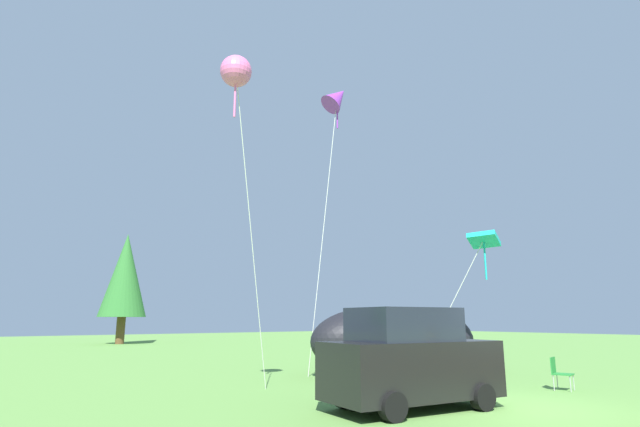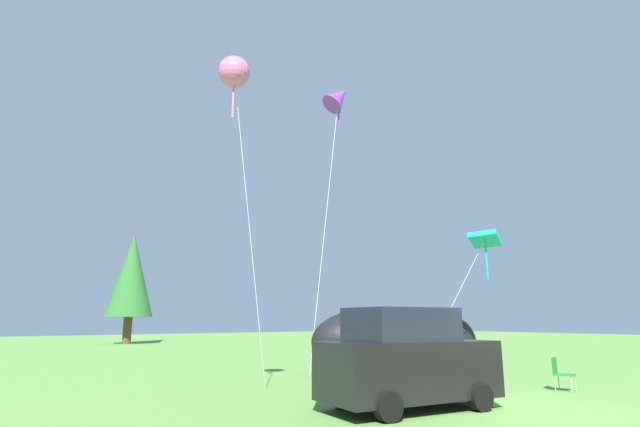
# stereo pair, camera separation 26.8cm
# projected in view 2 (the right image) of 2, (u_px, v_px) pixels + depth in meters

# --- Properties ---
(ground_plane) EXTENTS (120.00, 120.00, 0.00)m
(ground_plane) POSITION_uv_depth(u_px,v_px,m) (498.00, 408.00, 11.07)
(ground_plane) COLOR #609342
(parked_car) EXTENTS (4.11, 2.32, 2.17)m
(parked_car) POSITION_uv_depth(u_px,v_px,m) (407.00, 360.00, 10.94)
(parked_car) COLOR black
(parked_car) RESTS_ON ground
(folding_chair) EXTENTS (0.61, 0.61, 0.88)m
(folding_chair) POSITION_uv_depth(u_px,v_px,m) (560.00, 371.00, 13.75)
(folding_chair) COLOR #267F33
(folding_chair) RESTS_ON ground
(inflatable_cat) EXTENTS (6.62, 3.48, 2.33)m
(inflatable_cat) POSITION_uv_depth(u_px,v_px,m) (393.00, 343.00, 17.74)
(inflatable_cat) COLOR black
(inflatable_cat) RESTS_ON ground
(kite_pink_octopus) EXTENTS (2.53, 1.99, 8.83)m
(kite_pink_octopus) POSITION_uv_depth(u_px,v_px,m) (234.00, 74.00, 13.35)
(kite_pink_octopus) COLOR silver
(kite_pink_octopus) RESTS_ON ground
(kite_teal_diamond) EXTENTS (1.84, 2.72, 4.71)m
(kite_teal_diamond) POSITION_uv_depth(u_px,v_px,m) (484.00, 241.00, 16.22)
(kite_teal_diamond) COLOR silver
(kite_teal_diamond) RESTS_ON ground
(kite_purple_delta) EXTENTS (2.08, 1.14, 11.27)m
(kite_purple_delta) POSITION_uv_depth(u_px,v_px,m) (338.00, 99.00, 19.93)
(kite_purple_delta) COLOR silver
(kite_purple_delta) RESTS_ON ground
(horizon_tree_west) EXTENTS (3.69, 3.69, 8.80)m
(horizon_tree_west) POSITION_uv_depth(u_px,v_px,m) (132.00, 276.00, 40.69)
(horizon_tree_west) COLOR brown
(horizon_tree_west) RESTS_ON ground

